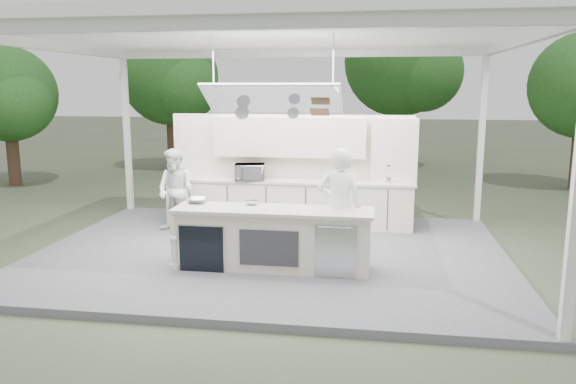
% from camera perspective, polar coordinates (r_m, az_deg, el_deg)
% --- Properties ---
extents(ground, '(90.00, 90.00, 0.00)m').
position_cam_1_polar(ground, '(9.83, -1.70, -6.66)').
color(ground, '#414C34').
rests_on(ground, ground).
extents(stage_deck, '(8.00, 6.00, 0.12)m').
position_cam_1_polar(stage_deck, '(9.81, -1.70, -6.33)').
color(stage_deck, '#59595D').
rests_on(stage_deck, ground).
extents(tent, '(8.20, 6.20, 3.86)m').
position_cam_1_polar(tent, '(9.41, -1.82, 15.44)').
color(tent, white).
rests_on(tent, ground).
extents(demo_island, '(3.10, 0.79, 0.95)m').
position_cam_1_polar(demo_island, '(8.77, -1.68, -4.74)').
color(demo_island, beige).
rests_on(demo_island, stage_deck).
extents(back_counter, '(5.08, 0.72, 0.95)m').
position_cam_1_polar(back_counter, '(11.50, 0.04, -1.04)').
color(back_counter, beige).
rests_on(back_counter, stage_deck).
extents(back_wall_unit, '(5.05, 0.48, 2.25)m').
position_cam_1_polar(back_wall_unit, '(11.49, 2.40, 3.88)').
color(back_wall_unit, beige).
rests_on(back_wall_unit, stage_deck).
extents(tree_cluster, '(19.55, 9.40, 5.85)m').
position_cam_1_polar(tree_cluster, '(19.10, 3.30, 11.68)').
color(tree_cluster, '#483124').
rests_on(tree_cluster, ground).
extents(head_chef, '(0.71, 0.49, 1.89)m').
position_cam_1_polar(head_chef, '(8.81, 5.26, -1.57)').
color(head_chef, white).
rests_on(head_chef, stage_deck).
extents(sous_chef, '(0.95, 0.84, 1.63)m').
position_cam_1_polar(sous_chef, '(11.13, -11.33, 0.14)').
color(sous_chef, silver).
rests_on(sous_chef, stage_deck).
extents(toaster_oven, '(0.66, 0.50, 0.33)m').
position_cam_1_polar(toaster_oven, '(11.33, -3.91, 2.03)').
color(toaster_oven, '#B0B2B7').
rests_on(toaster_oven, back_counter).
extents(bowl_large, '(0.35, 0.35, 0.08)m').
position_cam_1_polar(bowl_large, '(9.21, -9.23, -0.84)').
color(bowl_large, '#B7BABE').
rests_on(bowl_large, demo_island).
extents(bowl_small, '(0.27, 0.27, 0.07)m').
position_cam_1_polar(bowl_small, '(8.97, -3.68, -1.07)').
color(bowl_small, silver).
rests_on(bowl_small, demo_island).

